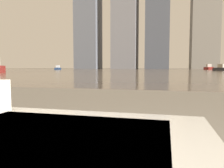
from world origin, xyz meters
TOP-DOWN VIEW (x-y plane):
  - harbor_water at (0.00, 62.00)m, footprint 180.00×110.00m
  - harbor_boat_0 at (-34.60, 66.42)m, footprint 2.30×4.17m
  - harbor_boat_2 at (12.64, 53.33)m, footprint 3.34×4.11m
  - harbor_boat_4 at (14.20, 77.95)m, footprint 2.43×5.20m
  - skyline_tower_0 at (-42.64, 118.00)m, footprint 12.87×12.53m
  - skyline_tower_2 at (-4.19, 118.00)m, footprint 12.08×12.46m

SIDE VIEW (x-z plane):
  - harbor_water at x=0.00m, z-range 0.00..0.01m
  - harbor_boat_0 at x=-34.60m, z-range -0.21..1.27m
  - harbor_boat_2 at x=12.64m, z-range -0.21..1.29m
  - harbor_boat_4 at x=14.20m, z-range -0.27..1.61m
  - skyline_tower_0 at x=-42.64m, z-range 0.00..49.04m
  - skyline_tower_2 at x=-4.19m, z-range 0.00..62.87m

